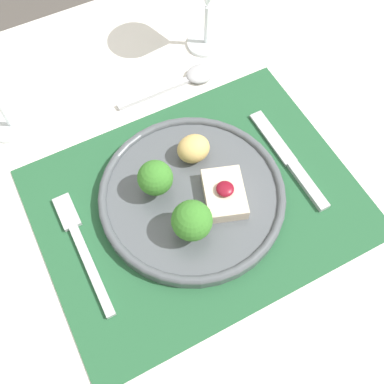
{
  "coord_description": "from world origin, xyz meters",
  "views": [
    {
      "loc": [
        -0.14,
        -0.25,
        1.29
      ],
      "look_at": [
        -0.01,
        0.01,
        0.75
      ],
      "focal_mm": 42.0,
      "sensor_mm": 36.0,
      "label": 1
    }
  ],
  "objects_px": {
    "knife": "(293,165)",
    "spoon": "(189,78)",
    "dinner_plate": "(192,194)",
    "fork": "(80,244)"
  },
  "relations": [
    {
      "from": "dinner_plate",
      "to": "knife",
      "type": "bearing_deg",
      "value": -6.89
    },
    {
      "from": "fork",
      "to": "spoon",
      "type": "bearing_deg",
      "value": 35.38
    },
    {
      "from": "knife",
      "to": "spoon",
      "type": "bearing_deg",
      "value": 107.63
    },
    {
      "from": "fork",
      "to": "knife",
      "type": "xyz_separation_m",
      "value": [
        0.32,
        -0.03,
        0.0
      ]
    },
    {
      "from": "fork",
      "to": "knife",
      "type": "height_order",
      "value": "knife"
    },
    {
      "from": "dinner_plate",
      "to": "knife",
      "type": "xyz_separation_m",
      "value": [
        0.16,
        -0.02,
        -0.01
      ]
    },
    {
      "from": "dinner_plate",
      "to": "knife",
      "type": "height_order",
      "value": "dinner_plate"
    },
    {
      "from": "dinner_plate",
      "to": "fork",
      "type": "distance_m",
      "value": 0.16
    },
    {
      "from": "dinner_plate",
      "to": "fork",
      "type": "xyz_separation_m",
      "value": [
        -0.16,
        0.01,
        -0.01
      ]
    },
    {
      "from": "knife",
      "to": "spoon",
      "type": "distance_m",
      "value": 0.22
    }
  ]
}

